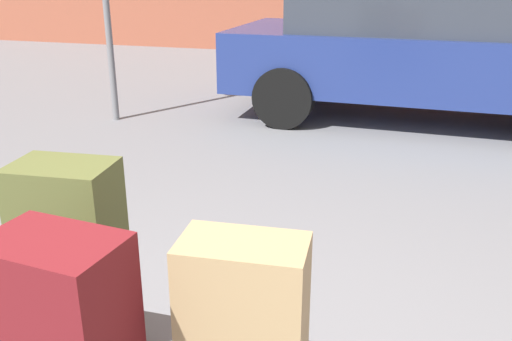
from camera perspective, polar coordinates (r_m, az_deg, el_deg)
name	(u,v)px	position (r m, az deg, el deg)	size (l,w,h in m)	color
suitcase_tan_center	(244,341)	(1.63, -1.27, -17.07)	(0.34, 0.20, 0.62)	#9E7F56
suitcase_olive_front_right	(73,260)	(2.03, -18.29, -8.70)	(0.33, 0.22, 0.70)	#4C5128
parked_car	(425,50)	(6.44, 16.99, 11.79)	(4.35, 2.02, 1.42)	navy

